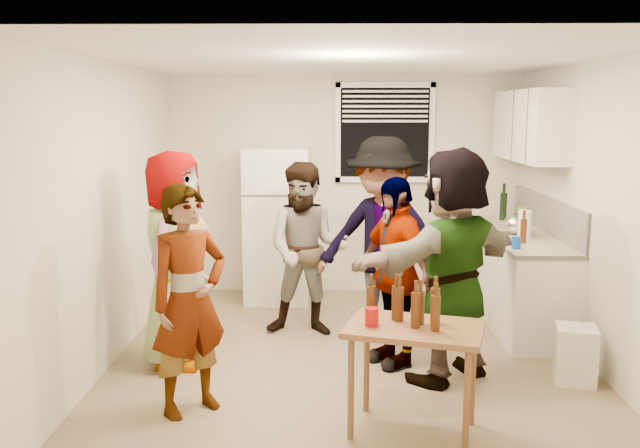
{
  "coord_description": "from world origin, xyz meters",
  "views": [
    {
      "loc": [
        -0.17,
        -5.51,
        2.1
      ],
      "look_at": [
        -0.25,
        0.14,
        1.15
      ],
      "focal_mm": 38.0,
      "sensor_mm": 36.0,
      "label": 1
    }
  ],
  "objects_px": {
    "kettle": "(515,234)",
    "beer_bottle_table": "(420,324)",
    "guest_stripe": "(193,410)",
    "refrigerator": "(278,224)",
    "beer_bottle_counter": "(523,243)",
    "blue_cup": "(516,249)",
    "guest_orange": "(449,378)",
    "guest_grey": "(178,362)",
    "trash_bin": "(576,351)",
    "wine_bottle": "(503,220)",
    "red_cup": "(372,326)",
    "guest_back_right": "(381,339)",
    "serving_table": "(412,431)",
    "guest_black": "(393,363)",
    "guest_back_left": "(307,333)"
  },
  "relations": [
    {
      "from": "kettle",
      "to": "beer_bottle_table",
      "type": "height_order",
      "value": "kettle"
    },
    {
      "from": "beer_bottle_table",
      "to": "guest_stripe",
      "type": "xyz_separation_m",
      "value": [
        -1.56,
        0.26,
        -0.73
      ]
    },
    {
      "from": "refrigerator",
      "to": "beer_bottle_counter",
      "type": "bearing_deg",
      "value": -28.68
    },
    {
      "from": "blue_cup",
      "to": "guest_orange",
      "type": "bearing_deg",
      "value": -133.19
    },
    {
      "from": "beer_bottle_counter",
      "to": "guest_grey",
      "type": "distance_m",
      "value": 3.25
    },
    {
      "from": "beer_bottle_counter",
      "to": "trash_bin",
      "type": "xyz_separation_m",
      "value": [
        0.15,
        -1.05,
        -0.65
      ]
    },
    {
      "from": "beer_bottle_table",
      "to": "guest_orange",
      "type": "bearing_deg",
      "value": 67.46
    },
    {
      "from": "kettle",
      "to": "wine_bottle",
      "type": "distance_m",
      "value": 0.88
    },
    {
      "from": "beer_bottle_table",
      "to": "red_cup",
      "type": "height_order",
      "value": "beer_bottle_table"
    },
    {
      "from": "kettle",
      "to": "guest_grey",
      "type": "distance_m",
      "value": 3.42
    },
    {
      "from": "beer_bottle_counter",
      "to": "beer_bottle_table",
      "type": "height_order",
      "value": "beer_bottle_counter"
    },
    {
      "from": "blue_cup",
      "to": "guest_back_right",
      "type": "height_order",
      "value": "blue_cup"
    },
    {
      "from": "refrigerator",
      "to": "beer_bottle_counter",
      "type": "relative_size",
      "value": 7.6
    },
    {
      "from": "beer_bottle_counter",
      "to": "serving_table",
      "type": "xyz_separation_m",
      "value": [
        -1.22,
        -1.9,
        -0.9
      ]
    },
    {
      "from": "blue_cup",
      "to": "guest_grey",
      "type": "xyz_separation_m",
      "value": [
        -2.91,
        -0.43,
        -0.9
      ]
    },
    {
      "from": "blue_cup",
      "to": "beer_bottle_table",
      "type": "bearing_deg",
      "value": -123.17
    },
    {
      "from": "beer_bottle_table",
      "to": "guest_black",
      "type": "relative_size",
      "value": 0.14
    },
    {
      "from": "serving_table",
      "to": "guest_stripe",
      "type": "xyz_separation_m",
      "value": [
        -1.52,
        0.3,
        0.0
      ]
    },
    {
      "from": "trash_bin",
      "to": "red_cup",
      "type": "relative_size",
      "value": 3.74
    },
    {
      "from": "guest_stripe",
      "to": "guest_back_left",
      "type": "relative_size",
      "value": 0.99
    },
    {
      "from": "trash_bin",
      "to": "serving_table",
      "type": "xyz_separation_m",
      "value": [
        -1.37,
        -0.85,
        -0.25
      ]
    },
    {
      "from": "blue_cup",
      "to": "red_cup",
      "type": "relative_size",
      "value": 0.92
    },
    {
      "from": "blue_cup",
      "to": "guest_orange",
      "type": "height_order",
      "value": "blue_cup"
    },
    {
      "from": "red_cup",
      "to": "guest_grey",
      "type": "bearing_deg",
      "value": 141.87
    },
    {
      "from": "refrigerator",
      "to": "kettle",
      "type": "relative_size",
      "value": 6.57
    },
    {
      "from": "beer_bottle_counter",
      "to": "guest_back_right",
      "type": "relative_size",
      "value": 0.12
    },
    {
      "from": "wine_bottle",
      "to": "beer_bottle_counter",
      "type": "relative_size",
      "value": 1.36
    },
    {
      "from": "guest_orange",
      "to": "beer_bottle_counter",
      "type": "bearing_deg",
      "value": -166.93
    },
    {
      "from": "red_cup",
      "to": "guest_orange",
      "type": "distance_m",
      "value": 1.35
    },
    {
      "from": "kettle",
      "to": "beer_bottle_counter",
      "type": "height_order",
      "value": "beer_bottle_counter"
    },
    {
      "from": "beer_bottle_counter",
      "to": "guest_back_left",
      "type": "distance_m",
      "value": 2.18
    },
    {
      "from": "blue_cup",
      "to": "guest_black",
      "type": "height_order",
      "value": "blue_cup"
    },
    {
      "from": "kettle",
      "to": "serving_table",
      "type": "xyz_separation_m",
      "value": [
        -1.27,
        -2.36,
        -0.9
      ]
    },
    {
      "from": "kettle",
      "to": "red_cup",
      "type": "distance_m",
      "value": 2.82
    },
    {
      "from": "trash_bin",
      "to": "beer_bottle_table",
      "type": "distance_m",
      "value": 1.63
    },
    {
      "from": "guest_black",
      "to": "guest_orange",
      "type": "height_order",
      "value": "guest_orange"
    },
    {
      "from": "trash_bin",
      "to": "guest_stripe",
      "type": "relative_size",
      "value": 0.28
    },
    {
      "from": "refrigerator",
      "to": "serving_table",
      "type": "relative_size",
      "value": 1.97
    },
    {
      "from": "wine_bottle",
      "to": "guest_orange",
      "type": "relative_size",
      "value": 0.17
    },
    {
      "from": "guest_stripe",
      "to": "guest_black",
      "type": "xyz_separation_m",
      "value": [
        1.51,
        0.93,
        0.0
      ]
    },
    {
      "from": "refrigerator",
      "to": "guest_black",
      "type": "height_order",
      "value": "refrigerator"
    },
    {
      "from": "kettle",
      "to": "beer_bottle_table",
      "type": "distance_m",
      "value": 2.63
    },
    {
      "from": "kettle",
      "to": "guest_black",
      "type": "bearing_deg",
      "value": -143.93
    },
    {
      "from": "kettle",
      "to": "guest_back_left",
      "type": "relative_size",
      "value": 0.16
    },
    {
      "from": "wine_bottle",
      "to": "guest_back_left",
      "type": "distance_m",
      "value": 2.63
    },
    {
      "from": "beer_bottle_table",
      "to": "guest_grey",
      "type": "bearing_deg",
      "value": 147.76
    },
    {
      "from": "guest_stripe",
      "to": "guest_back_right",
      "type": "xyz_separation_m",
      "value": [
        1.45,
        1.52,
        0.0
      ]
    },
    {
      "from": "refrigerator",
      "to": "guest_black",
      "type": "relative_size",
      "value": 1.08
    },
    {
      "from": "refrigerator",
      "to": "red_cup",
      "type": "xyz_separation_m",
      "value": [
        0.85,
        -3.18,
        -0.12
      ]
    },
    {
      "from": "serving_table",
      "to": "wine_bottle",
      "type": "bearing_deg",
      "value": 67.0
    }
  ]
}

